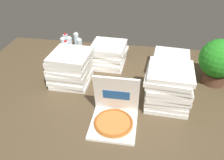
% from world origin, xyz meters
% --- Properties ---
extents(ground_plane, '(3.20, 2.40, 0.02)m').
position_xyz_m(ground_plane, '(0.00, 0.00, -0.01)').
color(ground_plane, '#4C3D28').
extents(open_pizza_box, '(0.39, 0.40, 0.41)m').
position_xyz_m(open_pizza_box, '(0.13, -0.34, 0.08)').
color(open_pizza_box, white).
rests_on(open_pizza_box, ground_plane).
extents(pizza_stack_right_mid, '(0.45, 0.45, 0.26)m').
position_xyz_m(pizza_stack_right_mid, '(-0.09, 0.65, 0.13)').
color(pizza_stack_right_mid, white).
rests_on(pizza_stack_right_mid, ground_plane).
extents(pizza_stack_left_far, '(0.44, 0.43, 0.35)m').
position_xyz_m(pizza_stack_left_far, '(-0.43, 0.21, 0.17)').
color(pizza_stack_left_far, white).
rests_on(pizza_stack_left_far, ground_plane).
extents(pizza_stack_center_near, '(0.44, 0.43, 0.39)m').
position_xyz_m(pizza_stack_center_near, '(0.58, -0.01, 0.19)').
color(pizza_stack_center_near, white).
rests_on(pizza_stack_center_near, ground_plane).
extents(pizza_stack_left_mid, '(0.45, 0.44, 0.22)m').
position_xyz_m(pizza_stack_left_mid, '(0.64, 0.59, 0.11)').
color(pizza_stack_left_mid, white).
rests_on(pizza_stack_left_mid, ground_plane).
extents(water_bottle_0, '(0.07, 0.07, 0.22)m').
position_xyz_m(water_bottle_0, '(-0.66, 0.88, 0.10)').
color(water_bottle_0, white).
rests_on(water_bottle_0, ground_plane).
extents(water_bottle_1, '(0.07, 0.07, 0.22)m').
position_xyz_m(water_bottle_1, '(-0.73, 0.85, 0.10)').
color(water_bottle_1, silver).
rests_on(water_bottle_1, ground_plane).
extents(water_bottle_2, '(0.07, 0.07, 0.22)m').
position_xyz_m(water_bottle_2, '(-0.66, 0.76, 0.10)').
color(water_bottle_2, white).
rests_on(water_bottle_2, ground_plane).
extents(water_bottle_3, '(0.07, 0.07, 0.22)m').
position_xyz_m(water_bottle_3, '(-0.60, 1.02, 0.10)').
color(water_bottle_3, silver).
rests_on(water_bottle_3, ground_plane).
extents(water_bottle_4, '(0.07, 0.07, 0.22)m').
position_xyz_m(water_bottle_4, '(-0.51, 0.85, 0.10)').
color(water_bottle_4, silver).
rests_on(water_bottle_4, ground_plane).
extents(water_bottle_5, '(0.07, 0.07, 0.22)m').
position_xyz_m(water_bottle_5, '(-0.74, 0.97, 0.10)').
color(water_bottle_5, silver).
rests_on(water_bottle_5, ground_plane).
extents(potted_plant, '(0.40, 0.40, 0.50)m').
position_xyz_m(potted_plant, '(1.10, 0.43, 0.27)').
color(potted_plant, '#513323').
rests_on(potted_plant, ground_plane).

